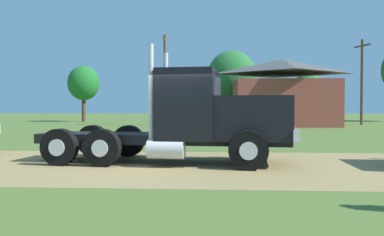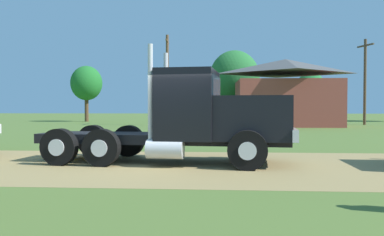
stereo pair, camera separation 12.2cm
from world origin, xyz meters
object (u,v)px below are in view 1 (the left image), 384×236
(truck_foreground_white, at_px, (198,120))
(utility_pole_far, at_px, (362,80))
(utility_pole_near, at_px, (165,77))
(shed_building, at_px, (283,94))

(truck_foreground_white, bearing_deg, utility_pole_far, 61.87)
(utility_pole_near, distance_m, utility_pole_far, 18.62)
(shed_building, distance_m, utility_pole_far, 8.46)
(shed_building, bearing_deg, utility_pole_far, 19.85)
(truck_foreground_white, relative_size, utility_pole_far, 0.95)
(utility_pole_near, bearing_deg, truck_foreground_white, -80.33)
(truck_foreground_white, xyz_separation_m, utility_pole_near, (-4.13, 24.22, 3.10))
(truck_foreground_white, relative_size, utility_pole_near, 0.93)
(shed_building, height_order, utility_pole_far, utility_pole_far)
(shed_building, distance_m, utility_pole_near, 10.71)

